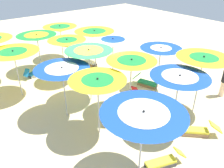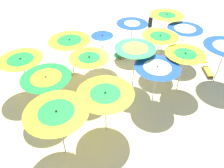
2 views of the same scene
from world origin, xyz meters
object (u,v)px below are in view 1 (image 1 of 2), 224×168
Objects in this scene: beach_umbrella_1 at (161,51)px; lounger_0 at (89,61)px; beach_umbrella_0 at (203,62)px; beach_umbrella_4 at (60,29)px; lounger_4 at (33,73)px; beach_umbrella_11 at (98,84)px; beach_umbrella_12 at (62,73)px; beach_umbrella_3 at (94,34)px; beach_umbrella_9 at (37,38)px; lounger_2 at (131,98)px; lounger_1 at (146,82)px; beach_umbrella_8 at (67,43)px; lounger_3 at (199,130)px; beach_umbrella_5 at (179,80)px; beach_ball at (147,96)px; beach_umbrella_6 at (131,65)px; beach_umbrella_13 at (14,55)px; beach_umbrella_10 at (143,117)px; beach_umbrella_7 at (89,54)px; beach_umbrella_2 at (113,42)px; lounger_5 at (163,161)px.

lounger_0 is (-4.75, -0.94, -1.80)m from beach_umbrella_1.
beach_umbrella_4 is (-8.86, -1.54, -0.28)m from beach_umbrella_0.
beach_umbrella_1 is at bearing -76.68° from lounger_4.
beach_umbrella_12 is (-1.74, -0.41, -0.12)m from beach_umbrella_11.
beach_umbrella_9 is (-1.59, -2.74, -0.06)m from beach_umbrella_3.
beach_umbrella_11 reaches higher than lounger_2.
beach_umbrella_1 is (-2.26, 0.22, -0.23)m from beach_umbrella_0.
beach_umbrella_3 reaches higher than beach_umbrella_1.
beach_umbrella_8 is at bearing -155.12° from lounger_1.
lounger_3 is at bearing -3.94° from beach_umbrella_3.
beach_umbrella_0 is 4.24m from beach_umbrella_11.
beach_umbrella_5 reaches higher than beach_ball.
beach_umbrella_6 is 1.99× the size of lounger_0.
beach_umbrella_8 is at bearing -172.46° from beach_umbrella_6.
beach_umbrella_13 is at bearing -92.16° from beach_umbrella_8.
beach_umbrella_12 is at bearing -111.42° from lounger_1.
lounger_0 is (-1.10, 4.58, -1.85)m from beach_umbrella_13.
beach_umbrella_10 is 1.04× the size of beach_umbrella_13.
beach_umbrella_8 is 1.04× the size of beach_umbrella_9.
lounger_0 reaches higher than lounger_4.
lounger_2 reaches higher than lounger_3.
beach_umbrella_11 is (2.16, -1.09, -0.14)m from beach_umbrella_7.
beach_umbrella_13 is 5.56m from lounger_2.
beach_umbrella_13 is at bearing -170.73° from beach_umbrella_10.
beach_umbrella_10 is 7.44× the size of beach_ball.
beach_umbrella_4 is at bearing -170.15° from beach_umbrella_0.
beach_umbrella_13 is at bearing -143.22° from beach_umbrella_6.
lounger_1 is 4.03m from lounger_3.
beach_ball is at bearing 129.96° from beach_umbrella_10.
beach_umbrella_7 is (-1.28, -3.13, 0.21)m from beach_umbrella_1.
lounger_0 is (-0.68, -0.03, -1.85)m from beach_umbrella_3.
beach_umbrella_13 is 2.78m from lounger_4.
beach_umbrella_5 is at bearing 17.89° from beach_umbrella_7.
lounger_0 is (-3.47, 2.19, -2.01)m from beach_umbrella_7.
beach_umbrella_1 is 4.31m from beach_umbrella_11.
beach_umbrella_6 is at bearing 142.20° from beach_umbrella_10.
beach_umbrella_0 is 4.60m from beach_umbrella_2.
beach_umbrella_11 is 3.16m from lounger_2.
beach_umbrella_8 is at bearing -100.65° from lounger_2.
beach_umbrella_9 is at bearing 3.15° from lounger_4.
beach_umbrella_9 reaches higher than lounger_3.
lounger_5 is (8.70, 0.72, -0.01)m from lounger_4.
beach_umbrella_0 reaches higher than beach_umbrella_4.
lounger_3 is at bearing 49.74° from beach_umbrella_11.
lounger_0 is (-3.89, 3.68, -1.75)m from beach_umbrella_12.
beach_umbrella_2 is 3.09m from lounger_2.
beach_umbrella_6 is at bearing -25.89° from lounger_3.
beach_ball is at bearing -70.32° from beach_umbrella_1.
beach_umbrella_4 is at bearing 158.95° from beach_umbrella_8.
beach_umbrella_13 is (-2.79, -0.90, 0.10)m from beach_umbrella_12.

